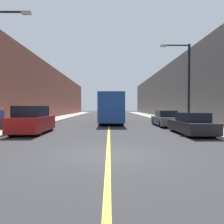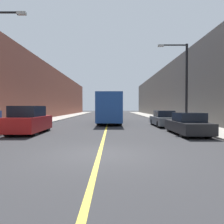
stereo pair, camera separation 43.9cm
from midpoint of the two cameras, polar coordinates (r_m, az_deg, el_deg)
ground_plane at (r=8.51m, az=-1.54°, el=-11.02°), size 200.00×200.00×0.00m
sidewalk_left at (r=39.23m, az=-11.92°, el=-1.29°), size 3.09×72.00×0.11m
sidewalk_right at (r=39.13m, az=11.73°, el=-1.30°), size 3.09×72.00×0.11m
building_row_left at (r=40.17m, az=-16.91°, el=4.83°), size 4.00×72.00×8.65m
building_row_right at (r=40.02m, az=16.75°, el=4.96°), size 4.00×72.00×8.81m
road_center_line at (r=38.35m, az=-0.11°, el=-1.40°), size 0.16×72.00×0.01m
bus at (r=25.29m, az=0.16°, el=1.15°), size 2.52×11.16×3.24m
parked_suv_left at (r=15.83m, az=-19.91°, el=-2.18°), size 1.96×4.44×1.89m
car_right_near at (r=15.26m, az=20.20°, el=-3.11°), size 1.81×4.79×1.45m
car_right_mid at (r=21.14m, az=14.13°, el=-1.82°), size 1.75×4.77×1.49m
street_lamp_right at (r=19.62m, az=19.16°, el=8.03°), size 2.54×0.24×7.02m
pedestrian at (r=18.65m, az=-26.55°, el=-1.43°), size 0.37×0.23×1.67m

